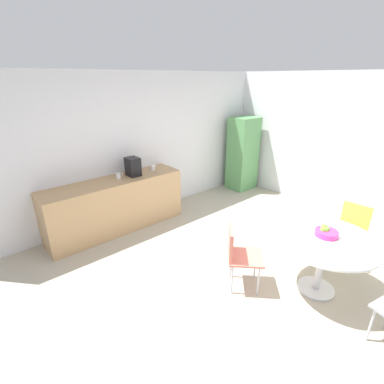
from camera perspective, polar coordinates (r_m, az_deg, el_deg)
ground_plane at (r=3.84m, az=14.22°, el=-19.00°), size 6.00×6.00×0.00m
wall_back at (r=5.31m, az=-11.60°, el=8.90°), size 6.00×0.10×2.60m
wall_side_right at (r=5.82m, az=33.34°, el=6.84°), size 0.10×6.00×2.60m
counter_block at (r=5.01m, az=-15.12°, el=-2.54°), size 2.36×0.60×0.90m
locker_cabinet at (r=6.69m, az=10.23°, el=7.62°), size 0.60×0.50×1.66m
round_table at (r=3.73m, az=25.23°, el=-10.16°), size 1.18×1.18×0.75m
chair_yellow at (r=4.65m, az=29.67°, el=-5.96°), size 0.45×0.45×0.83m
chair_coral at (r=3.56m, az=9.25°, el=-11.62°), size 0.59×0.59×0.83m
fruit_bowl at (r=3.71m, az=25.51°, el=-7.35°), size 0.26×0.26×0.13m
mug_white at (r=4.90m, az=-14.66°, el=3.21°), size 0.13×0.08×0.09m
mug_green at (r=5.22m, az=-7.99°, el=4.91°), size 0.13×0.08×0.09m
coffee_maker at (r=4.96m, az=-11.88°, el=5.05°), size 0.20×0.24×0.32m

